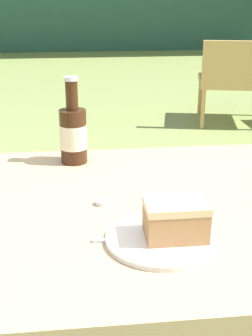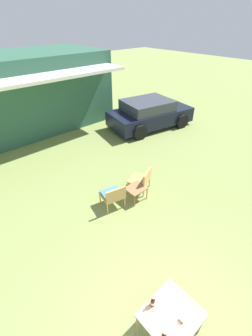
{
  "view_description": "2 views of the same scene",
  "coord_description": "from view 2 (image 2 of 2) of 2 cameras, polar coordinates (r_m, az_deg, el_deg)",
  "views": [
    {
      "loc": [
        -0.11,
        -0.92,
        1.15
      ],
      "look_at": [
        0.0,
        0.1,
        0.75
      ],
      "focal_mm": 50.0,
      "sensor_mm": 36.0,
      "label": 1
    },
    {
      "loc": [
        -1.59,
        -0.72,
        4.55
      ],
      "look_at": [
        1.97,
        3.28,
        0.9
      ],
      "focal_mm": 24.0,
      "sensor_mm": 36.0,
      "label": 2
    }
  ],
  "objects": [
    {
      "name": "ground_plane",
      "position": [
        4.88,
        10.33,
        -35.91
      ],
      "size": [
        60.0,
        60.0,
        0.0
      ],
      "primitive_type": "plane",
      "color": "olive"
    },
    {
      "name": "cabin_building",
      "position": [
        11.68,
        -28.17,
        15.99
      ],
      "size": [
        8.88,
        5.13,
        3.25
      ],
      "color": "#2D5B47",
      "rests_on": "ground_plane"
    },
    {
      "name": "parked_car",
      "position": [
        11.12,
        5.99,
        13.55
      ],
      "size": [
        4.21,
        2.64,
        1.32
      ],
      "rotation": [
        0.0,
        0.0,
        -0.19
      ],
      "color": "black",
      "rests_on": "ground_plane"
    },
    {
      "name": "wicker_chair_cushioned",
      "position": [
        6.29,
        -3.34,
        -6.73
      ],
      "size": [
        0.7,
        0.67,
        0.75
      ],
      "rotation": [
        0.0,
        0.0,
        2.93
      ],
      "color": "tan",
      "rests_on": "ground_plane"
    },
    {
      "name": "wicker_chair_plain",
      "position": [
        6.86,
        4.0,
        -2.74
      ],
      "size": [
        0.77,
        0.75,
        0.75
      ],
      "rotation": [
        0.0,
        0.0,
        3.55
      ],
      "color": "tan",
      "rests_on": "ground_plane"
    },
    {
      "name": "garden_side_table",
      "position": [
        6.57,
        2.52,
        -5.36
      ],
      "size": [
        0.56,
        0.48,
        0.41
      ],
      "color": "#996B42",
      "rests_on": "ground_plane"
    },
    {
      "name": "patio_table",
      "position": [
        4.29,
        11.35,
        -32.97
      ],
      "size": [
        0.88,
        0.78,
        0.7
      ],
      "color": "tan",
      "rests_on": "ground_plane"
    },
    {
      "name": "cake_on_plate",
      "position": [
        4.19,
        14.12,
        -33.27
      ],
      "size": [
        0.21,
        0.21,
        0.08
      ],
      "color": "silver",
      "rests_on": "patio_table"
    },
    {
      "name": "cola_bottle_near",
      "position": [
        4.17,
        6.78,
        -30.77
      ],
      "size": [
        0.07,
        0.07,
        0.23
      ],
      "color": "#381E0F",
      "rests_on": "patio_table"
    },
    {
      "name": "fork",
      "position": [
        4.2,
        13.44,
        -33.92
      ],
      "size": [
        0.18,
        0.02,
        0.01
      ],
      "color": "silver",
      "rests_on": "patio_table"
    },
    {
      "name": "loose_bottle_cap",
      "position": [
        4.2,
        10.68,
        -33.09
      ],
      "size": [
        0.03,
        0.03,
        0.01
      ],
      "color": "silver",
      "rests_on": "patio_table"
    }
  ]
}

